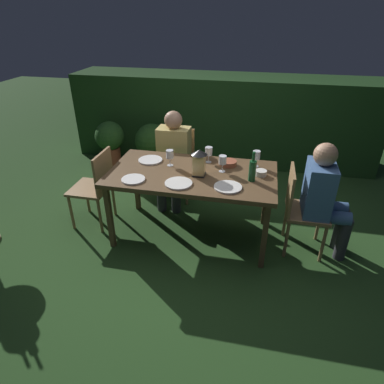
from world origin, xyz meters
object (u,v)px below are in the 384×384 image
chair_head_far (300,207)px  wine_glass_a (170,155)px  lantern_centerpiece (199,161)px  bowl_olives (228,163)px  dining_table (192,178)px  green_bottle_on_table (252,170)px  wine_glass_d (256,156)px  potted_plant_by_hedge (110,141)px  plate_c (228,187)px  bowl_bread (261,173)px  plate_b (133,179)px  person_in_mustard (173,155)px  chair_head_near (96,185)px  plate_d (179,183)px  potted_plant_corner (152,144)px  person_in_blue (324,195)px  wine_glass_b (223,161)px  plate_a (150,160)px  chair_side_right_a (177,160)px

chair_head_far → wine_glass_a: 1.39m
lantern_centerpiece → bowl_olives: lantern_centerpiece is taller
dining_table → green_bottle_on_table: size_ratio=5.72×
green_bottle_on_table → wine_glass_d: 0.33m
lantern_centerpiece → potted_plant_by_hedge: 2.31m
chair_head_far → plate_c: bearing=-160.2°
bowl_bread → wine_glass_d: bearing=106.8°
plate_b → person_in_mustard: bearing=81.6°
chair_head_near → plate_d: bearing=-15.0°
dining_table → potted_plant_corner: (-0.92, 1.48, -0.28)m
green_bottle_on_table → bowl_bread: (0.08, 0.13, -0.08)m
chair_head_far → person_in_blue: (0.20, 0.00, 0.15)m
dining_table → lantern_centerpiece: 0.23m
plate_d → bowl_bread: bowl_bread is taller
wine_glass_b → plate_d: size_ratio=0.66×
chair_head_far → plate_a: 1.61m
person_in_mustard → plate_c: person_in_mustard is taller
green_bottle_on_table → wine_glass_b: bearing=155.1°
person_in_blue → wine_glass_b: person_in_blue is taller
wine_glass_b → chair_side_right_a: bearing=131.2°
dining_table → plate_b: (-0.51, -0.28, 0.07)m
plate_c → bowl_bread: bearing=48.5°
chair_side_right_a → bowl_bread: 1.33m
lantern_centerpiece → potted_plant_by_hedge: bearing=137.4°
person_in_blue → plate_b: size_ratio=5.10×
potted_plant_by_hedge → plate_c: bearing=-41.3°
chair_head_near → bowl_bread: chair_head_near is taller
plate_d → dining_table: bearing=75.5°
bowl_bread → potted_plant_by_hedge: (-2.25, 1.41, -0.36)m
wine_glass_b → plate_b: size_ratio=0.75×
wine_glass_a → chair_head_far: bearing=-4.8°
chair_head_far → wine_glass_d: bearing=149.5°
potted_plant_by_hedge → person_in_mustard: bearing=-34.7°
chair_head_near → chair_head_far: bearing=0.0°
plate_d → plate_b: bearing=-178.5°
wine_glass_b → potted_plant_by_hedge: 2.38m
dining_table → green_bottle_on_table: bearing=-5.5°
potted_plant_by_hedge → potted_plant_corner: size_ratio=0.99×
chair_side_right_a → person_in_blue: size_ratio=0.76×
bowl_olives → bowl_bread: (0.34, -0.17, 0.00)m
lantern_centerpiece → wine_glass_b: lantern_centerpiece is taller
lantern_centerpiece → wine_glass_a: bearing=154.7°
lantern_centerpiece → plate_a: 0.64m
chair_side_right_a → person_in_blue: (1.65, -0.84, 0.15)m
chair_side_right_a → plate_d: bearing=-74.7°
chair_head_near → potted_plant_corner: size_ratio=1.21×
plate_a → plate_b: same height
lantern_centerpiece → plate_c: 0.39m
person_in_blue → wine_glass_d: 0.75m
green_bottle_on_table → bowl_olives: size_ratio=1.73×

